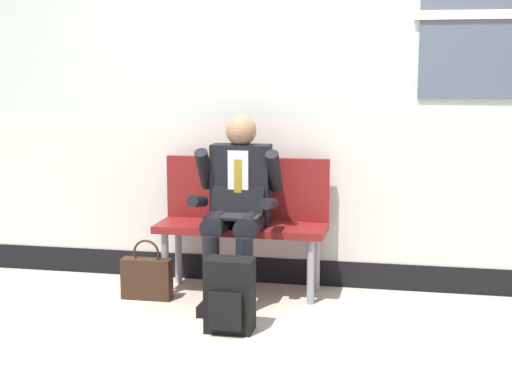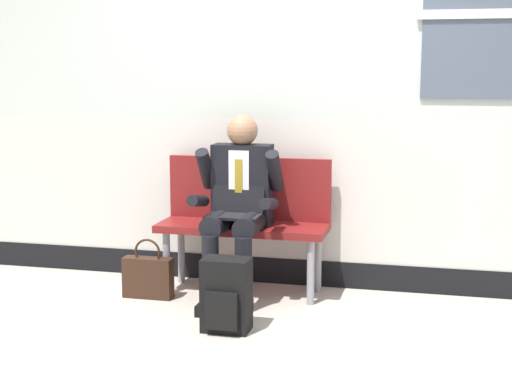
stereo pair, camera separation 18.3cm
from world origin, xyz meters
The scene contains 6 objects.
ground_plane centered at (0.00, 0.00, 0.00)m, with size 18.00×18.00×0.00m, color #B2A899.
station_wall centered at (0.01, 0.63, 1.42)m, with size 6.84×0.17×2.86m.
bench_with_person centered at (-0.29, 0.35, 0.55)m, with size 1.17×0.42×0.93m.
person_seated centered at (-0.29, 0.15, 0.66)m, with size 0.57×0.70×1.24m.
backpack centered at (-0.19, -0.50, 0.22)m, with size 0.28×0.22×0.44m.
handbag centered at (-0.89, 0.02, 0.15)m, with size 0.34×0.11×0.41m.
Camera 1 is at (0.84, -4.71, 1.55)m, focal length 53.31 mm.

